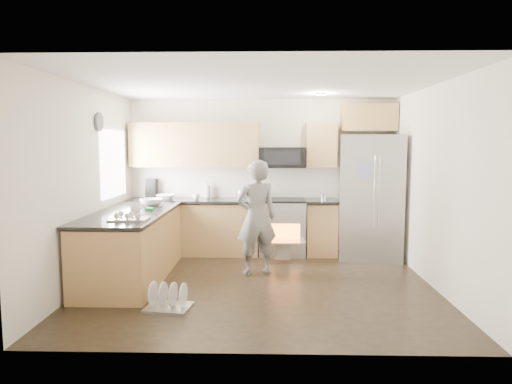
{
  "coord_description": "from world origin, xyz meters",
  "views": [
    {
      "loc": [
        0.11,
        -5.85,
        1.84
      ],
      "look_at": [
        -0.05,
        0.5,
        1.17
      ],
      "focal_mm": 32.0,
      "sensor_mm": 36.0,
      "label": 1
    }
  ],
  "objects_px": {
    "person": "(256,217)",
    "dish_rack": "(168,302)",
    "stove_range": "(282,214)",
    "refrigerator": "(371,197)"
  },
  "relations": [
    {
      "from": "person",
      "to": "dish_rack",
      "type": "height_order",
      "value": "person"
    },
    {
      "from": "stove_range",
      "to": "refrigerator",
      "type": "bearing_deg",
      "value": -9.74
    },
    {
      "from": "stove_range",
      "to": "dish_rack",
      "type": "bearing_deg",
      "value": -117.44
    },
    {
      "from": "refrigerator",
      "to": "person",
      "type": "xyz_separation_m",
      "value": [
        -1.81,
        -0.94,
        -0.18
      ]
    },
    {
      "from": "stove_range",
      "to": "person",
      "type": "xyz_separation_m",
      "value": [
        -0.4,
        -1.18,
        0.14
      ]
    },
    {
      "from": "refrigerator",
      "to": "dish_rack",
      "type": "distance_m",
      "value": 3.75
    },
    {
      "from": "person",
      "to": "dish_rack",
      "type": "bearing_deg",
      "value": 37.05
    },
    {
      "from": "refrigerator",
      "to": "person",
      "type": "bearing_deg",
      "value": -143.1
    },
    {
      "from": "refrigerator",
      "to": "dish_rack",
      "type": "relative_size",
      "value": 3.68
    },
    {
      "from": "stove_range",
      "to": "person",
      "type": "relative_size",
      "value": 1.1
    }
  ]
}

